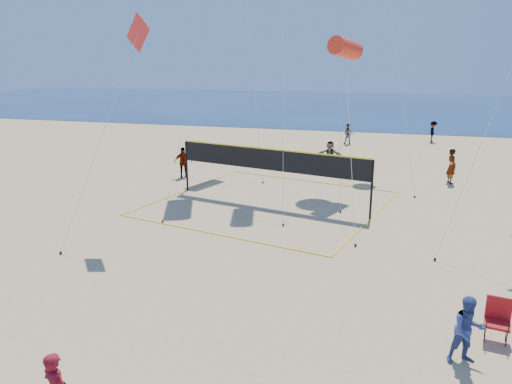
# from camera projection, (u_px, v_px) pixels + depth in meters

# --- Properties ---
(ground) EXTENTS (120.00, 120.00, 0.00)m
(ground) POSITION_uv_depth(u_px,v_px,m) (243.00, 372.00, 11.10)
(ground) COLOR tan
(ground) RESTS_ON ground
(ocean) EXTENTS (140.00, 50.00, 0.03)m
(ocean) POSITION_uv_depth(u_px,v_px,m) (371.00, 106.00, 68.80)
(ocean) COLOR navy
(ocean) RESTS_ON ground
(bystander_a) EXTENTS (0.94, 0.83, 1.62)m
(bystander_a) POSITION_uv_depth(u_px,v_px,m) (468.00, 330.00, 11.25)
(bystander_a) COLOR #344782
(bystander_a) RESTS_ON ground
(far_person_0) EXTENTS (1.12, 0.84, 1.76)m
(far_person_0) POSITION_uv_depth(u_px,v_px,m) (183.00, 162.00, 28.57)
(far_person_0) COLOR gray
(far_person_0) RESTS_ON ground
(far_person_1) EXTENTS (1.63, 0.68, 1.71)m
(far_person_1) POSITION_uv_depth(u_px,v_px,m) (330.00, 155.00, 30.83)
(far_person_1) COLOR gray
(far_person_1) RESTS_ON ground
(far_person_2) EXTENTS (0.67, 0.82, 1.93)m
(far_person_2) POSITION_uv_depth(u_px,v_px,m) (452.00, 166.00, 27.16)
(far_person_2) COLOR gray
(far_person_2) RESTS_ON ground
(far_person_3) EXTENTS (0.84, 0.68, 1.63)m
(far_person_3) POSITION_uv_depth(u_px,v_px,m) (348.00, 134.00, 39.15)
(far_person_3) COLOR gray
(far_person_3) RESTS_ON ground
(far_person_4) EXTENTS (0.76, 1.16, 1.69)m
(far_person_4) POSITION_uv_depth(u_px,v_px,m) (433.00, 132.00, 40.19)
(far_person_4) COLOR gray
(far_person_4) RESTS_ON ground
(camp_chair) EXTENTS (0.68, 0.81, 1.22)m
(camp_chair) POSITION_uv_depth(u_px,v_px,m) (498.00, 317.00, 12.20)
(camp_chair) COLOR #A41215
(camp_chair) RESTS_ON ground
(volleyball_net) EXTENTS (11.90, 11.79, 2.64)m
(volleyball_net) POSITION_uv_depth(u_px,v_px,m) (270.00, 166.00, 23.26)
(volleyball_net) COLOR black
(volleyball_net) RESTS_ON ground
(kite_2) EXTENTS (2.32, 9.26, 7.72)m
(kite_2) POSITION_uv_depth(u_px,v_px,m) (345.00, 48.00, 24.33)
(kite_2) COLOR red
(kite_2) RESTS_ON ground
(kite_3) EXTENTS (2.41, 3.86, 8.34)m
(kite_3) POSITION_uv_depth(u_px,v_px,m) (133.00, 46.00, 18.40)
(kite_3) COLOR red
(kite_3) RESTS_ON ground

